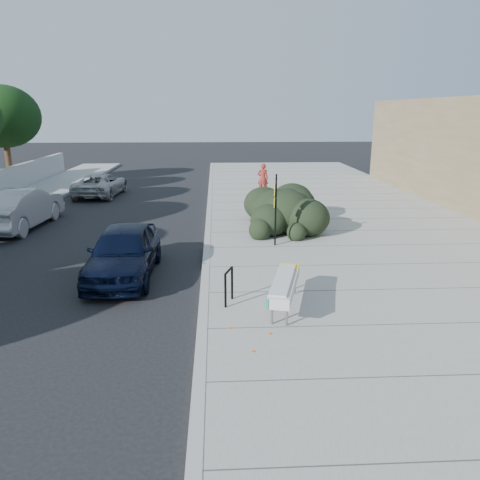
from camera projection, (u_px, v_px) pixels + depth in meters
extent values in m
plane|color=black|center=(204.00, 298.00, 11.72)|extent=(120.00, 120.00, 0.00)
cube|color=gray|center=(363.00, 239.00, 16.79)|extent=(11.20, 50.00, 0.15)
cube|color=#9E9E99|center=(207.00, 241.00, 16.51)|extent=(0.22, 50.00, 0.17)
cylinder|color=#332114|center=(9.00, 166.00, 29.06)|extent=(0.36, 0.36, 2.40)
ellipsoid|color=black|center=(3.00, 116.00, 28.26)|extent=(4.40, 4.40, 3.74)
cylinder|color=gray|center=(272.00, 314.00, 9.93)|extent=(0.05, 0.05, 0.45)
cylinder|color=gray|center=(287.00, 315.00, 9.86)|extent=(0.05, 0.05, 0.45)
cylinder|color=gray|center=(282.00, 284.00, 11.63)|extent=(0.05, 0.05, 0.45)
cylinder|color=gray|center=(295.00, 285.00, 11.56)|extent=(0.05, 0.05, 0.45)
cylinder|color=gray|center=(278.00, 290.00, 10.72)|extent=(0.50, 1.75, 0.04)
cylinder|color=gray|center=(291.00, 291.00, 10.66)|extent=(0.50, 1.75, 0.04)
cube|color=#B2B2B2|center=(285.00, 284.00, 10.65)|extent=(1.06, 2.41, 0.25)
cube|color=yellow|center=(289.00, 266.00, 11.50)|extent=(0.59, 0.58, 0.02)
cube|color=teal|center=(268.00, 302.00, 9.69)|extent=(0.12, 0.27, 0.22)
cylinder|color=black|center=(225.00, 291.00, 10.73)|extent=(0.05, 0.05, 0.81)
cylinder|color=black|center=(232.00, 283.00, 11.21)|extent=(0.05, 0.05, 0.81)
cylinder|color=black|center=(229.00, 271.00, 10.86)|extent=(0.22, 0.51, 0.05)
cube|color=black|center=(276.00, 210.00, 15.52)|extent=(0.06, 0.06, 2.41)
cube|color=yellow|center=(275.00, 190.00, 15.34)|extent=(0.07, 0.28, 0.39)
cube|color=yellow|center=(274.00, 203.00, 15.45)|extent=(0.07, 0.26, 0.30)
ellipsoid|color=black|center=(282.00, 204.00, 18.33)|extent=(3.51, 5.06, 1.72)
imported|color=black|center=(124.00, 251.00, 13.11)|extent=(1.75, 4.32, 1.47)
imported|color=#9A999E|center=(19.00, 208.00, 18.52)|extent=(2.07, 5.10, 1.65)
imported|color=#A3A6A8|center=(101.00, 185.00, 25.66)|extent=(2.39, 4.60, 1.24)
imported|color=maroon|center=(263.00, 178.00, 25.58)|extent=(0.61, 0.41, 1.63)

